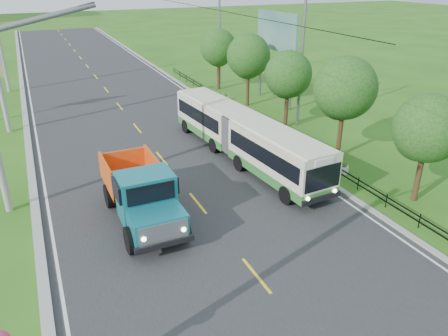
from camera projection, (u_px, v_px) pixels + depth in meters
ground at (256, 276)px, 16.09m from camera, size 240.00×240.00×0.00m
road at (131, 120)px, 32.70m from camera, size 14.00×120.00×0.02m
curb_left at (27, 133)px, 29.99m from camera, size 0.40×120.00×0.15m
curb_right at (218, 108)px, 35.34m from camera, size 0.30×120.00×0.10m
edge_line_left at (36, 132)px, 30.21m from camera, size 0.12×120.00×0.00m
edge_line_right at (212, 109)px, 35.17m from camera, size 0.12×120.00×0.00m
centre_dash at (256, 275)px, 16.08m from camera, size 0.12×2.20×0.00m
railing_right at (263, 126)px, 30.57m from camera, size 0.04×40.00×0.60m
tree_second at (426, 131)px, 20.08m from camera, size 3.18×3.26×5.30m
tree_third at (344, 91)px, 24.87m from camera, size 3.60×3.62×6.00m
tree_fourth at (288, 77)px, 30.02m from camera, size 3.24×3.31×5.40m
tree_fifth at (248, 58)px, 34.89m from camera, size 3.48×3.52×5.80m
tree_back at (218, 49)px, 39.96m from camera, size 3.30×3.36×5.50m
streetlight_mid at (300, 57)px, 29.65m from camera, size 3.02×0.20×9.07m
streetlight_far at (218, 32)px, 41.28m from camera, size 3.02×0.20×9.07m
planter_near at (343, 168)px, 24.16m from camera, size 0.64×0.64×0.67m
planter_mid at (271, 125)px, 30.80m from camera, size 0.64×0.64×0.67m
planter_far at (224, 98)px, 37.45m from camera, size 0.64×0.64×0.67m
billboard_right at (276, 37)px, 35.07m from camera, size 0.24×6.00×7.30m
bus at (243, 134)px, 25.34m from camera, size 3.42×14.03×2.68m
dump_truck at (141, 190)px, 19.04m from camera, size 2.60×6.42×2.68m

